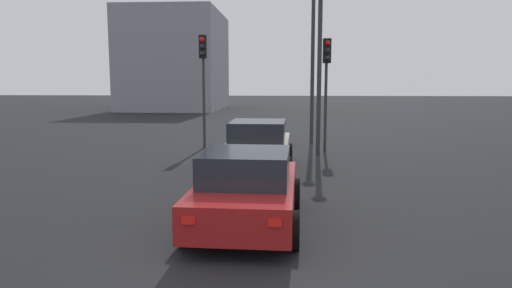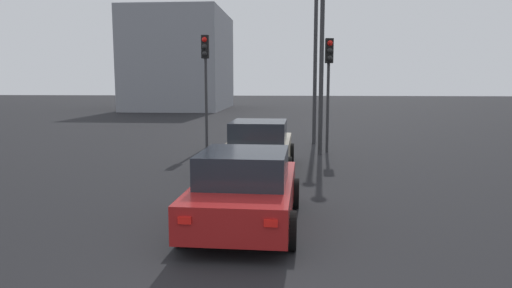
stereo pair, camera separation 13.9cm
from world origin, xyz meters
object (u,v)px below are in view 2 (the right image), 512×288
Objects in this scene: car_red_second at (245,189)px; street_lamp_kerbside at (316,37)px; car_beige_lead at (259,146)px; street_lamp_far at (322,49)px; traffic_light_near_left at (205,68)px; traffic_light_near_right at (329,71)px.

street_lamp_kerbside is (11.61, -1.82, 3.84)m from car_red_second.
street_lamp_far is at bearing -31.18° from car_beige_lead.
traffic_light_near_left is at bearing 30.02° from car_beige_lead.
street_lamp_kerbside is at bearing -7.17° from car_red_second.
car_beige_lead is at bearing 30.45° from traffic_light_near_left.
street_lamp_kerbside is 3.08m from street_lamp_far.
traffic_light_near_left is 4.89m from street_lamp_kerbside.
street_lamp_far is (-0.55, 0.31, 0.77)m from traffic_light_near_right.
car_beige_lead is 0.58× the size of street_lamp_kerbside.
car_beige_lead is 4.96m from traffic_light_near_right.
street_lamp_far is (3.17, -2.02, 3.09)m from car_beige_lead.
street_lamp_kerbside is (1.66, -4.40, 1.33)m from traffic_light_near_left.
street_lamp_kerbside reaches higher than traffic_light_near_right.
street_lamp_far is (8.62, -1.90, 3.12)m from car_red_second.
traffic_light_near_right is 0.99m from street_lamp_far.
car_red_second is 0.64× the size of street_lamp_far.
car_beige_lead is 5.45m from car_red_second.
car_red_second is 9.71m from traffic_light_near_right.
traffic_light_near_right reaches higher than car_red_second.
street_lamp_kerbside is (2.44, 0.39, 1.49)m from traffic_light_near_right.
street_lamp_far is at bearing -37.23° from traffic_light_near_right.
street_lamp_far is (-2.99, -0.08, -0.72)m from street_lamp_kerbside.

